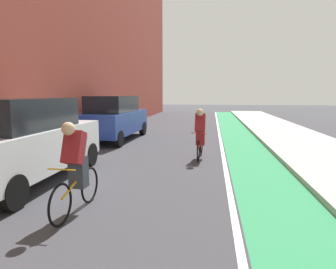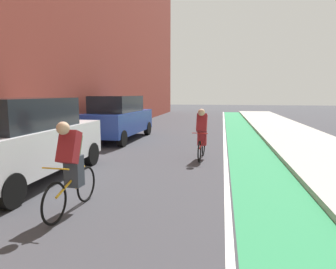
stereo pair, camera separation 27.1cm
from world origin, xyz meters
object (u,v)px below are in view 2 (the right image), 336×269
at_px(cyclist_mid, 71,165).
at_px(cyclist_trailing, 202,134).
at_px(parked_suv_blue, 119,117).
at_px(parked_suv_white, 25,139).

height_order(cyclist_mid, cyclist_trailing, cyclist_mid).
distance_m(parked_suv_blue, cyclist_trailing, 5.15).
xyz_separation_m(parked_suv_white, cyclist_trailing, (3.95, 3.22, -0.21)).
bearing_deg(parked_suv_blue, cyclist_trailing, -39.77).
xyz_separation_m(parked_suv_white, parked_suv_blue, (-0.00, 6.51, 0.00)).
bearing_deg(cyclist_mid, cyclist_trailing, 67.61).
height_order(parked_suv_white, parked_suv_blue, same).
height_order(parked_suv_blue, cyclist_trailing, parked_suv_blue).
bearing_deg(cyclist_mid, parked_suv_white, 142.24).
bearing_deg(cyclist_trailing, parked_suv_white, -140.85).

